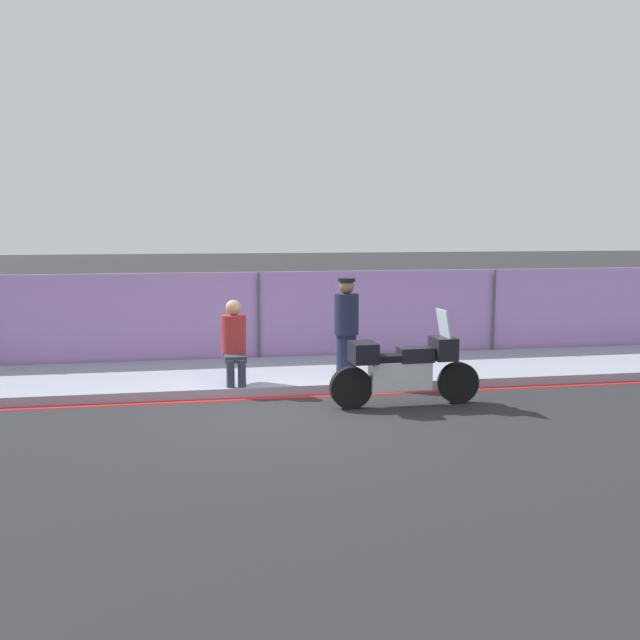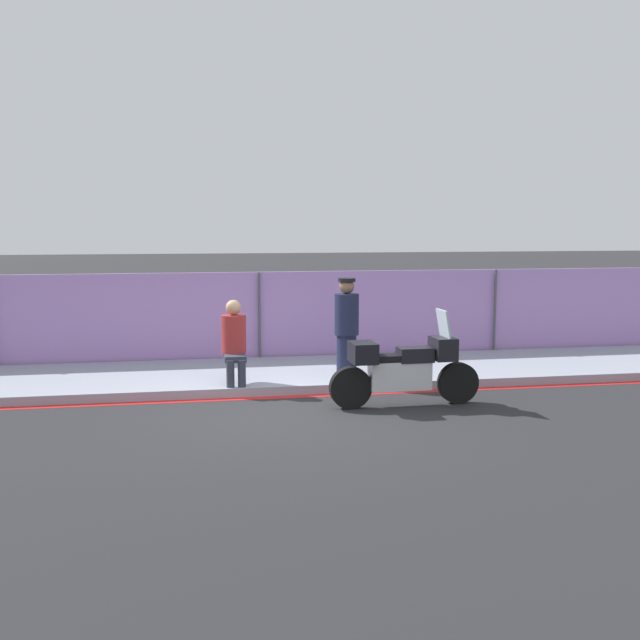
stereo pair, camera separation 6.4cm
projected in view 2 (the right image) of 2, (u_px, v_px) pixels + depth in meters
name	position (u px, v px, depth m)	size (l,w,h in m)	color
ground_plane	(286.00, 413.00, 10.81)	(120.00, 120.00, 0.00)	#262628
sidewalk	(267.00, 375.00, 13.23)	(35.92, 2.74, 0.15)	#8E93A3
curb_paint_stripe	(278.00, 397.00, 11.81)	(35.92, 0.18, 0.01)	red
storefront_fence	(259.00, 318.00, 14.55)	(34.13, 0.17, 1.80)	#AD7FC6
motorcycle	(404.00, 368.00, 11.19)	(2.32, 0.53, 1.45)	black
officer_standing	(347.00, 326.00, 12.72)	(0.41, 0.41, 1.66)	#191E38
person_seated_on_curb	(234.00, 337.00, 12.14)	(0.40, 0.70, 1.35)	#2D3342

